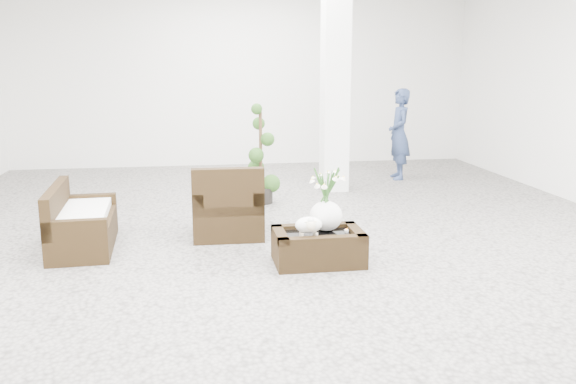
{
  "coord_description": "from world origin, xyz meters",
  "views": [
    {
      "loc": [
        -1.02,
        -6.57,
        2.04
      ],
      "look_at": [
        0.0,
        -0.1,
        0.62
      ],
      "focal_mm": 37.92,
      "sensor_mm": 36.0,
      "label": 1
    }
  ],
  "objects": [
    {
      "name": "loveseat",
      "position": [
        -2.25,
        0.18,
        0.35
      ],
      "size": [
        0.69,
        1.35,
        0.71
      ],
      "primitive_type": "cube",
      "rotation": [
        0.0,
        0.0,
        1.62
      ],
      "color": "black",
      "rests_on": "ground"
    },
    {
      "name": "shopper",
      "position": [
        2.53,
        3.54,
        0.79
      ],
      "size": [
        0.42,
        0.6,
        1.57
      ],
      "primitive_type": "imported",
      "rotation": [
        0.0,
        0.0,
        -1.65
      ],
      "color": "navy",
      "rests_on": "ground"
    },
    {
      "name": "planter_narcissus",
      "position": [
        0.31,
        -0.63,
        0.71
      ],
      "size": [
        0.44,
        0.44,
        0.8
      ],
      "primitive_type": null,
      "color": "white",
      "rests_on": "coffee_table"
    },
    {
      "name": "ground",
      "position": [
        0.0,
        0.0,
        0.0
      ],
      "size": [
        11.0,
        11.0,
        0.0
      ],
      "primitive_type": "plane",
      "color": "gray",
      "rests_on": "ground"
    },
    {
      "name": "tealight",
      "position": [
        0.51,
        -0.71,
        0.33
      ],
      "size": [
        0.04,
        0.04,
        0.03
      ],
      "primitive_type": "cylinder",
      "color": "white",
      "rests_on": "coffee_table"
    },
    {
      "name": "column",
      "position": [
        1.2,
        2.8,
        1.75
      ],
      "size": [
        0.4,
        0.4,
        3.5
      ],
      "primitive_type": "cube",
      "color": "white",
      "rests_on": "ground"
    },
    {
      "name": "sheep_figurine",
      "position": [
        0.09,
        -0.83,
        0.42
      ],
      "size": [
        0.28,
        0.23,
        0.21
      ],
      "primitive_type": "ellipsoid",
      "color": "white",
      "rests_on": "coffee_table"
    },
    {
      "name": "coffee_table",
      "position": [
        0.21,
        -0.73,
        0.16
      ],
      "size": [
        0.9,
        0.6,
        0.31
      ],
      "primitive_type": "cube",
      "color": "black",
      "rests_on": "ground"
    },
    {
      "name": "topiary",
      "position": [
        -0.06,
        2.06,
        0.71
      ],
      "size": [
        0.38,
        0.38,
        1.42
      ],
      "primitive_type": null,
      "color": "#224516",
      "rests_on": "ground"
    },
    {
      "name": "armchair",
      "position": [
        -0.64,
        0.44,
        0.43
      ],
      "size": [
        0.83,
        0.8,
        0.87
      ],
      "primitive_type": "cube",
      "rotation": [
        0.0,
        0.0,
        3.12
      ],
      "color": "black",
      "rests_on": "ground"
    }
  ]
}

